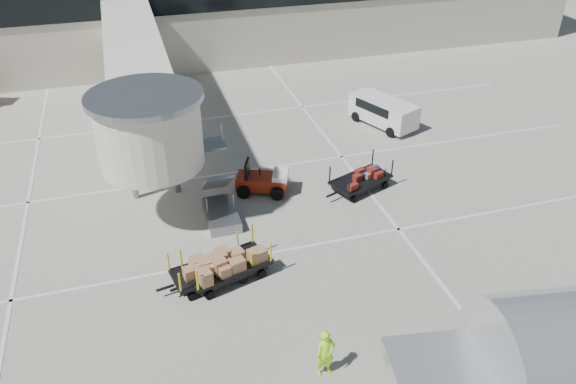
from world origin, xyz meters
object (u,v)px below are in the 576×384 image
(baggage_tug, at_px, (263,181))
(ground_worker, at_px, (325,353))
(minivan, at_px, (382,110))
(box_cart_near, at_px, (209,269))
(box_cart_far, at_px, (226,266))
(suitcase_cart, at_px, (359,180))

(baggage_tug, distance_m, ground_worker, 11.34)
(baggage_tug, bearing_deg, minivan, 53.66)
(box_cart_near, distance_m, ground_worker, 6.17)
(ground_worker, relative_size, minivan, 0.39)
(box_cart_near, bearing_deg, box_cart_far, -14.10)
(suitcase_cart, height_order, box_cart_near, suitcase_cart)
(baggage_tug, bearing_deg, box_cart_near, -100.28)
(suitcase_cart, height_order, ground_worker, ground_worker)
(suitcase_cart, distance_m, minivan, 7.81)
(box_cart_far, xyz_separation_m, minivan, (11.75, 11.26, 0.35))
(box_cart_far, height_order, minivan, minivan)
(suitcase_cart, xyz_separation_m, box_cart_near, (-8.20, -4.65, 0.05))
(box_cart_far, distance_m, minivan, 16.28)
(suitcase_cart, bearing_deg, box_cart_near, -171.44)
(suitcase_cart, height_order, box_cart_far, box_cart_far)
(ground_worker, bearing_deg, minivan, 54.42)
(baggage_tug, distance_m, box_cart_near, 6.86)
(box_cart_near, distance_m, box_cart_far, 0.63)
(box_cart_near, height_order, minivan, minivan)
(box_cart_near, relative_size, minivan, 0.83)
(baggage_tug, relative_size, box_cart_near, 0.72)
(suitcase_cart, distance_m, ground_worker, 11.50)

